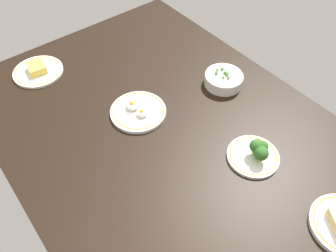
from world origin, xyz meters
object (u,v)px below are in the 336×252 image
Objects in this scene: plate_eggs at (138,111)px; bowl_peas at (224,79)px; plate_cheese at (38,71)px; plate_broccoli at (256,153)px.

bowl_peas is at bearing -102.65° from plate_eggs.
plate_cheese is at bearing 46.39° from bowl_peas.
plate_broccoli is (-86.70, -38.49, 1.51)cm from plate_cheese.
plate_eggs is 1.02× the size of plate_cheese.
bowl_peas is 0.88× the size of plate_broccoli.
bowl_peas is at bearing -28.16° from plate_broccoli.
plate_broccoli is (-33.13, 17.74, -0.02)cm from bowl_peas.
plate_eggs is 37.56cm from bowl_peas.
plate_eggs is at bearing 24.54° from plate_broccoli.
plate_broccoli is (-41.34, -18.88, 1.52)cm from plate_eggs.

